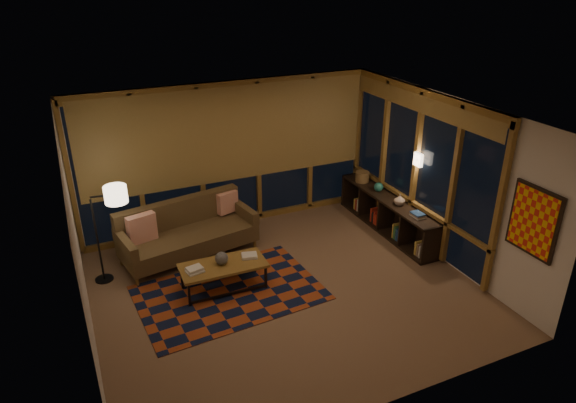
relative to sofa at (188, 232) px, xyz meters
name	(u,v)px	position (x,y,z in m)	size (l,w,h in m)	color
floor	(285,289)	(1.06, -1.59, -0.45)	(5.50, 5.00, 0.01)	#8F7259
ceiling	(285,116)	(1.06, -1.59, 2.25)	(5.50, 5.00, 0.01)	silver
walls	(285,209)	(1.06, -1.59, 0.90)	(5.51, 5.01, 2.70)	silver
window_wall_back	(230,156)	(1.06, 0.84, 0.90)	(5.30, 0.16, 2.60)	olive
window_wall_right	(414,167)	(3.74, -0.99, 0.90)	(0.16, 3.70, 2.60)	olive
wall_art	(533,221)	(3.77, -3.44, 1.00)	(0.06, 0.74, 0.94)	red
wall_sconce	(418,160)	(3.68, -1.14, 1.10)	(0.12, 0.18, 0.22)	beige
sofa	(188,232)	(0.00, 0.00, 0.00)	(2.21, 0.89, 0.90)	brown
pillow_left	(142,228)	(-0.73, 0.00, 0.23)	(0.46, 0.15, 0.46)	red
pillow_right	(228,204)	(0.81, 0.37, 0.19)	(0.38, 0.13, 0.38)	red
area_rug	(230,293)	(0.25, -1.32, -0.45)	(2.66, 1.77, 0.01)	#9A3F1A
coffee_table	(224,276)	(0.22, -1.17, -0.24)	(1.28, 0.59, 0.43)	olive
book_stack_a	(195,270)	(-0.21, -1.19, 0.01)	(0.23, 0.18, 0.07)	silver
book_stack_b	(250,256)	(0.66, -1.15, 0.00)	(0.25, 0.20, 0.05)	silver
ceramic_pot	(222,258)	(0.21, -1.15, 0.07)	(0.20, 0.20, 0.20)	black
floor_lamp	(97,236)	(-1.42, -0.16, 0.32)	(0.52, 0.34, 1.55)	black
bookshelf	(387,214)	(3.55, -0.59, -0.13)	(0.40, 2.61, 0.65)	black
basket	(362,177)	(3.53, 0.27, 0.30)	(0.27, 0.27, 0.20)	olive
teal_bowl	(379,187)	(3.55, -0.26, 0.29)	(0.17, 0.17, 0.17)	#25786A
vase	(400,200)	(3.55, -0.92, 0.30)	(0.19, 0.19, 0.20)	tan
shelf_book_stack	(418,215)	(3.55, -1.43, 0.24)	(0.19, 0.27, 0.08)	silver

